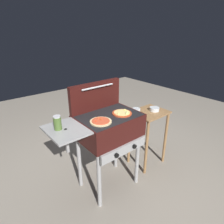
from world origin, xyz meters
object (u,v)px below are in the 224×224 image
(pizza_cheese, at_px, (122,113))
(sauce_jar, at_px, (57,123))
(grill, at_px, (108,128))
(topping_bowl_near, at_px, (154,109))
(pizza_pepperoni, at_px, (101,121))
(prep_table, at_px, (148,127))
(topping_bowl_far, at_px, (136,110))

(pizza_cheese, xyz_separation_m, sauce_jar, (-0.66, 0.11, 0.05))
(grill, relative_size, topping_bowl_near, 8.03)
(pizza_cheese, relative_size, pizza_pepperoni, 0.98)
(sauce_jar, relative_size, topping_bowl_near, 1.07)
(grill, height_order, prep_table, grill)
(sauce_jar, relative_size, topping_bowl_far, 1.32)
(topping_bowl_near, bearing_deg, pizza_cheese, -175.21)
(topping_bowl_near, height_order, topping_bowl_far, same)
(pizza_cheese, relative_size, sauce_jar, 1.59)
(pizza_cheese, height_order, topping_bowl_near, pizza_cheese)
(pizza_pepperoni, bearing_deg, prep_table, 5.88)
(topping_bowl_near, relative_size, topping_bowl_far, 1.23)
(pizza_pepperoni, relative_size, prep_table, 0.27)
(pizza_cheese, height_order, topping_bowl_far, pizza_cheese)
(sauce_jar, height_order, prep_table, sauce_jar)
(pizza_pepperoni, bearing_deg, topping_bowl_near, 4.21)
(sauce_jar, xyz_separation_m, topping_bowl_near, (1.26, -0.06, -0.18))
(topping_bowl_far, bearing_deg, sauce_jar, -176.50)
(grill, bearing_deg, pizza_cheese, -24.03)
(grill, bearing_deg, topping_bowl_far, 11.33)
(sauce_jar, distance_m, topping_bowl_near, 1.27)
(grill, relative_size, topping_bowl_far, 9.87)
(prep_table, height_order, topping_bowl_near, topping_bowl_near)
(pizza_pepperoni, xyz_separation_m, topping_bowl_far, (0.69, 0.19, -0.13))
(topping_bowl_near, bearing_deg, prep_table, 164.92)
(pizza_pepperoni, xyz_separation_m, sauce_jar, (-0.37, 0.12, 0.05))
(sauce_jar, bearing_deg, grill, -4.91)
(grill, height_order, pizza_cheese, pizza_cheese)
(prep_table, bearing_deg, grill, -179.63)
(grill, relative_size, sauce_jar, 7.47)
(pizza_cheese, xyz_separation_m, topping_bowl_far, (0.40, 0.17, -0.13))
(topping_bowl_near, bearing_deg, sauce_jar, 177.33)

